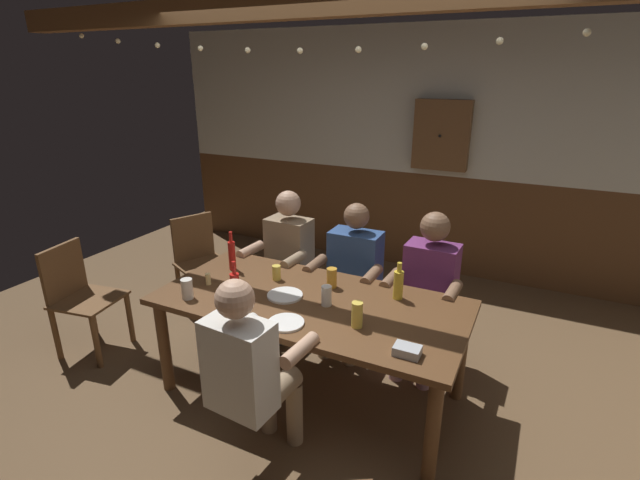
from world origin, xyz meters
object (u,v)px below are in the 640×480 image
object	(u,v)px
person_0	(285,256)
pint_glass_4	(276,273)
chair_empty_far_end	(201,260)
person_3	(250,368)
dining_table	(310,311)
table_candle	(208,279)
condiment_caddy	(407,351)
bottle_1	(398,284)
bottle_0	(232,254)
person_2	(427,285)
wall_dart_cabinet	(441,135)
plate_1	(286,323)
pint_glass_0	(326,296)
person_1	(352,270)
pint_glass_2	(187,289)
pint_glass_1	(332,278)
bottle_2	(235,286)
chair_empty_near_left	(80,295)
plate_0	(285,295)
pint_glass_3	(357,315)

from	to	relation	value
person_0	pint_glass_4	distance (m)	0.61
chair_empty_far_end	person_3	bearing A→B (deg)	71.84
dining_table	person_3	distance (m)	0.70
chair_empty_far_end	table_candle	world-z (taller)	chair_empty_far_end
condiment_caddy	pint_glass_4	size ratio (longest dim) A/B	1.31
bottle_1	table_candle	bearing A→B (deg)	-163.08
bottle_0	table_candle	bearing A→B (deg)	-89.53
table_candle	condiment_caddy	distance (m)	1.50
person_3	condiment_caddy	bearing A→B (deg)	31.67
chair_empty_far_end	pint_glass_4	distance (m)	1.29
person_2	wall_dart_cabinet	bearing A→B (deg)	-76.44
person_2	condiment_caddy	xyz separation A→B (m)	(0.14, -1.03, 0.09)
plate_1	pint_glass_0	world-z (taller)	pint_glass_0
person_0	person_1	xyz separation A→B (m)	(0.61, -0.00, -0.02)
chair_empty_far_end	pint_glass_2	size ratio (longest dim) A/B	6.51
table_candle	person_0	bearing A→B (deg)	80.72
plate_1	pint_glass_1	world-z (taller)	pint_glass_1
bottle_0	bottle_2	size ratio (longest dim) A/B	1.10
bottle_1	plate_1	bearing A→B (deg)	-129.00
person_2	pint_glass_1	size ratio (longest dim) A/B	8.62
bottle_0	pint_glass_4	bearing A→B (deg)	-1.42
condiment_caddy	pint_glass_2	world-z (taller)	pint_glass_2
chair_empty_near_left	plate_0	size ratio (longest dim) A/B	3.74
bottle_0	pint_glass_1	xyz separation A→B (m)	(0.79, 0.05, -0.05)
person_1	plate_1	bearing A→B (deg)	90.44
chair_empty_near_left	bottle_1	world-z (taller)	bottle_1
person_0	person_3	bearing A→B (deg)	116.73
person_1	person_3	size ratio (longest dim) A/B	0.99
plate_0	pint_glass_3	xyz separation A→B (m)	(0.57, -0.15, 0.07)
plate_0	bottle_0	bearing A→B (deg)	159.89
bottle_2	wall_dart_cabinet	size ratio (longest dim) A/B	0.39
chair_empty_near_left	pint_glass_4	xyz separation A→B (m)	(1.52, 0.47, 0.31)
bottle_0	pint_glass_3	world-z (taller)	bottle_0
person_0	condiment_caddy	bearing A→B (deg)	145.70
bottle_0	pint_glass_2	size ratio (longest dim) A/B	2.20
pint_glass_3	wall_dart_cabinet	bearing A→B (deg)	93.38
person_2	plate_0	bearing A→B (deg)	45.57
person_2	bottle_0	world-z (taller)	person_2
person_1	bottle_1	distance (m)	0.69
person_1	wall_dart_cabinet	distance (m)	1.95
dining_table	condiment_caddy	distance (m)	0.82
person_0	plate_1	bearing A→B (deg)	123.98
person_1	person_3	distance (m)	1.42
chair_empty_far_end	pint_glass_3	bearing A→B (deg)	90.06
chair_empty_far_end	condiment_caddy	xyz separation A→B (m)	(2.24, -1.01, 0.28)
pint_glass_2	person_1	bearing A→B (deg)	55.12
bottle_1	bottle_2	world-z (taller)	bottle_2
person_0	chair_empty_far_end	world-z (taller)	person_0
chair_empty_far_end	plate_1	bearing A→B (deg)	80.56
plate_1	bottle_0	size ratio (longest dim) A/B	0.73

